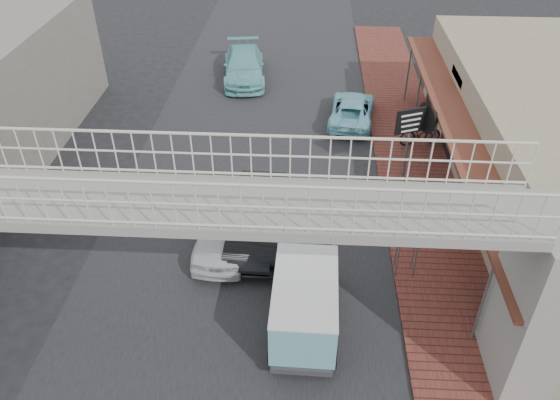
# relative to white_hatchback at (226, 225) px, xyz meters

# --- Properties ---
(ground) EXTENTS (120.00, 120.00, 0.00)m
(ground) POSITION_rel_white_hatchback_xyz_m (0.50, -0.76, -0.75)
(ground) COLOR black
(ground) RESTS_ON ground
(road_strip) EXTENTS (10.00, 60.00, 0.01)m
(road_strip) POSITION_rel_white_hatchback_xyz_m (0.50, -0.76, -0.74)
(road_strip) COLOR black
(road_strip) RESTS_ON ground
(sidewalk) EXTENTS (3.00, 40.00, 0.10)m
(sidewalk) POSITION_rel_white_hatchback_xyz_m (7.00, 2.24, -0.70)
(sidewalk) COLOR brown
(sidewalk) RESTS_ON ground
(shophouse_row) EXTENTS (7.20, 18.00, 4.00)m
(shophouse_row) POSITION_rel_white_hatchback_xyz_m (11.47, 3.24, 1.26)
(shophouse_row) COLOR gray
(shophouse_row) RESTS_ON ground
(footbridge) EXTENTS (16.40, 2.40, 6.34)m
(footbridge) POSITION_rel_white_hatchback_xyz_m (0.50, -4.76, 2.43)
(footbridge) COLOR gray
(footbridge) RESTS_ON ground
(white_hatchback) EXTENTS (1.95, 4.46, 1.49)m
(white_hatchback) POSITION_rel_white_hatchback_xyz_m (0.00, 0.00, 0.00)
(white_hatchback) COLOR white
(white_hatchback) RESTS_ON ground
(dark_sedan) EXTENTS (1.78, 4.85, 1.59)m
(dark_sedan) POSITION_rel_white_hatchback_xyz_m (1.01, 0.39, 0.05)
(dark_sedan) COLOR black
(dark_sedan) RESTS_ON ground
(angkot_curb) EXTENTS (2.44, 4.40, 1.16)m
(angkot_curb) POSITION_rel_white_hatchback_xyz_m (4.65, 9.01, -0.16)
(angkot_curb) COLOR #7DC7D9
(angkot_curb) RESTS_ON ground
(angkot_far) EXTENTS (2.70, 5.39, 1.50)m
(angkot_far) POSITION_rel_white_hatchback_xyz_m (-0.90, 13.54, 0.00)
(angkot_far) COLOR #71BFC4
(angkot_far) RESTS_ON ground
(angkot_van) EXTENTS (1.87, 3.93, 1.91)m
(angkot_van) POSITION_rel_white_hatchback_xyz_m (2.70, -3.57, 0.46)
(angkot_van) COLOR black
(angkot_van) RESTS_ON ground
(motorcycle_near) EXTENTS (1.90, 0.82, 0.97)m
(motorcycle_near) POSITION_rel_white_hatchback_xyz_m (5.80, 1.96, -0.16)
(motorcycle_near) COLOR black
(motorcycle_near) RESTS_ON sidewalk
(motorcycle_far) EXTENTS (1.93, 0.94, 1.12)m
(motorcycle_far) POSITION_rel_white_hatchback_xyz_m (7.46, 6.79, -0.09)
(motorcycle_far) COLOR black
(motorcycle_far) RESTS_ON sidewalk
(street_clock) EXTENTS (0.74, 0.62, 2.98)m
(street_clock) POSITION_rel_white_hatchback_xyz_m (5.80, -1.22, 1.83)
(street_clock) COLOR #59595B
(street_clock) RESTS_ON sidewalk
(arrow_sign) EXTENTS (1.96, 1.33, 3.26)m
(arrow_sign) POSITION_rel_white_hatchback_xyz_m (7.14, 4.20, 1.98)
(arrow_sign) COLOR #59595B
(arrow_sign) RESTS_ON sidewalk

